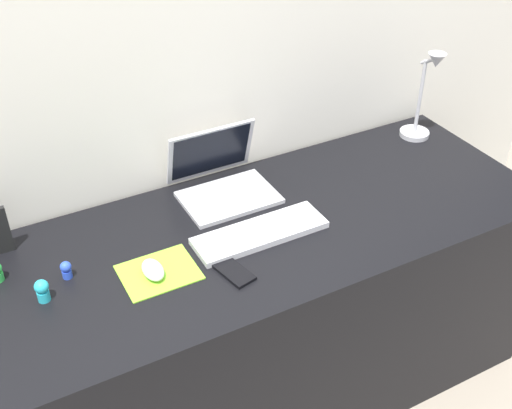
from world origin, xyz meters
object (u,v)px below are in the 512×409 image
Objects in this scene: desk_lamp at (424,98)px; toy_figurine_blue at (66,269)px; laptop at (221,177)px; toy_figurine_cyan at (42,290)px; keyboard at (260,233)px; mouse at (153,270)px; cell_phone at (233,272)px.

desk_lamp reaches higher than toy_figurine_blue.
laptop is 4.53× the size of toy_figurine_cyan.
laptop reaches higher than toy_figurine_blue.
keyboard is 0.86m from desk_lamp.
desk_lamp is (1.15, 0.26, 0.14)m from mouse.
toy_figurine_blue is (-0.41, 0.20, 0.02)m from cell_phone.
laptop is 0.46m from mouse.
toy_figurine_blue is at bearing -161.57° from laptop.
toy_figurine_cyan reaches higher than cell_phone.
keyboard is 0.64m from toy_figurine_cyan.
toy_figurine_cyan reaches higher than mouse.
cell_phone is 2.40× the size of toy_figurine_blue.
keyboard is 4.27× the size of mouse.
laptop is at bearing 89.52° from keyboard.
mouse is 0.28× the size of desk_lamp.
desk_lamp is (0.81, 0.24, 0.15)m from keyboard.
mouse is at bearing -176.89° from keyboard.
toy_figurine_blue is at bearing 141.67° from cell_phone.
mouse reaches higher than cell_phone.
toy_figurine_cyan is (-1.44, -0.21, -0.13)m from desk_lamp.
toy_figurine_cyan is (-0.64, -0.25, -0.02)m from laptop.
desk_lamp is 5.19× the size of toy_figurine_cyan.
desk_lamp is at bearing -2.31° from laptop.
desk_lamp is at bearing 8.25° from cell_phone.
toy_figurine_blue reaches higher than cell_phone.
desk_lamp is 1.38m from toy_figurine_blue.
keyboard is (-0.00, -0.27, -0.04)m from laptop.
desk_lamp is at bearing 6.46° from toy_figurine_blue.
desk_lamp reaches higher than cell_phone.
mouse is at bearing -139.99° from laptop.
desk_lamp reaches higher than keyboard.
laptop is 0.28m from keyboard.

